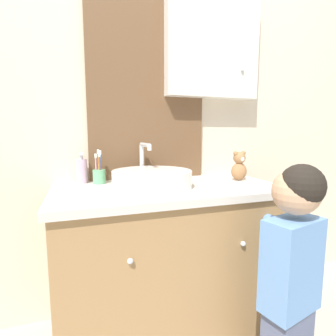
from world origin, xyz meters
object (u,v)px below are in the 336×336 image
at_px(toothbrush_holder, 99,175).
at_px(child_figure, 292,262).
at_px(soap_dispenser, 82,171).
at_px(teddy_bear, 239,166).
at_px(sink_basin, 152,178).

xyz_separation_m(toothbrush_holder, child_figure, (0.68, -0.64, -0.28)).
bearing_deg(child_figure, toothbrush_holder, 136.47).
bearing_deg(soap_dispenser, child_figure, -41.88).
bearing_deg(child_figure, soap_dispenser, 138.12).
xyz_separation_m(child_figure, teddy_bear, (0.08, 0.50, 0.31)).
xyz_separation_m(sink_basin, toothbrush_holder, (-0.24, 0.19, -0.00)).
relative_size(sink_basin, toothbrush_holder, 2.40).
bearing_deg(teddy_bear, sink_basin, -175.03).
height_order(sink_basin, toothbrush_holder, sink_basin).
bearing_deg(sink_basin, soap_dispenser, 144.18).
relative_size(sink_basin, teddy_bear, 2.61).
bearing_deg(sink_basin, child_figure, -45.69).
bearing_deg(toothbrush_holder, soap_dispenser, 154.47).
height_order(soap_dispenser, child_figure, soap_dispenser).
xyz_separation_m(soap_dispenser, teddy_bear, (0.84, -0.19, 0.01)).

